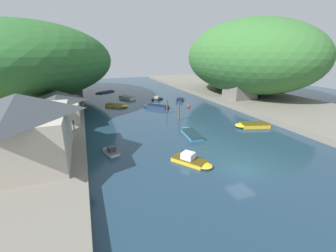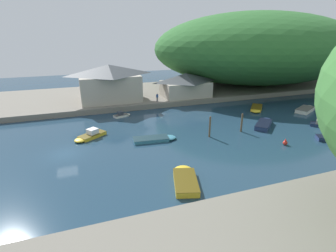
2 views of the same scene
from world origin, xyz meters
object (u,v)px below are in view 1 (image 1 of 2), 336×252
at_px(boathouse_shed, 58,104).
at_px(boat_far_upstream, 104,92).
at_px(boat_red_skiff, 192,161).
at_px(boat_near_quay, 118,105).
at_px(boat_open_rowboat, 158,99).
at_px(boat_navy_launch, 110,151).
at_px(boat_cabin_cruiser, 155,106).
at_px(boat_yellow_tender, 251,125).
at_px(boat_moored_right, 190,133).
at_px(boat_small_dinghy, 180,100).
at_px(right_bank_cottage, 240,89).
at_px(person_on_quay, 73,124).
at_px(waterfront_building, 23,127).
at_px(channel_buoy_near, 189,106).
at_px(boat_white_cruiser, 126,97).

relative_size(boathouse_shed, boat_far_upstream, 1.62).
bearing_deg(boat_far_upstream, boat_red_skiff, 152.08).
xyz_separation_m(boat_near_quay, boat_open_rowboat, (11.04, 4.14, 0.02)).
relative_size(boat_navy_launch, boat_cabin_cruiser, 0.57).
bearing_deg(boat_yellow_tender, boat_moored_right, 105.22).
height_order(boat_small_dinghy, boat_cabin_cruiser, boat_cabin_cruiser).
relative_size(boathouse_shed, boat_cabin_cruiser, 1.84).
distance_m(right_bank_cottage, boat_cabin_cruiser, 21.70).
distance_m(boathouse_shed, person_on_quay, 7.60).
relative_size(right_bank_cottage, boat_open_rowboat, 1.80).
bearing_deg(boathouse_shed, boat_far_upstream, 71.82).
height_order(boathouse_shed, boat_far_upstream, boathouse_shed).
relative_size(boat_near_quay, boat_far_upstream, 0.81).
distance_m(boat_near_quay, boat_open_rowboat, 11.80).
bearing_deg(boat_near_quay, waterfront_building, 14.41).
relative_size(boat_far_upstream, channel_buoy_near, 7.10).
xyz_separation_m(right_bank_cottage, boat_far_upstream, (-30.28, 26.04, -3.22)).
bearing_deg(boat_moored_right, right_bank_cottage, 43.63).
bearing_deg(boat_yellow_tender, boat_navy_launch, 112.38).
bearing_deg(boat_yellow_tender, boat_small_dinghy, 23.22).
xyz_separation_m(right_bank_cottage, boat_navy_launch, (-33.65, -19.12, -3.11)).
height_order(boathouse_shed, boat_near_quay, boathouse_shed).
xyz_separation_m(boat_moored_right, boat_white_cruiser, (-4.16, 31.03, 0.12)).
bearing_deg(person_on_quay, waterfront_building, 144.11).
distance_m(waterfront_building, boat_yellow_tender, 32.25).
relative_size(boat_moored_right, person_on_quay, 3.65).
height_order(boat_navy_launch, boat_small_dinghy, boat_navy_launch).
relative_size(boathouse_shed, right_bank_cottage, 1.57).
xyz_separation_m(waterfront_building, person_on_quay, (4.29, 8.60, -2.70)).
relative_size(boat_red_skiff, boat_far_upstream, 0.76).
bearing_deg(boat_navy_launch, boat_cabin_cruiser, 41.88).
distance_m(boat_near_quay, person_on_quay, 19.31).
relative_size(boat_small_dinghy, boat_white_cruiser, 0.81).
distance_m(boat_navy_launch, boat_cabin_cruiser, 24.04).
height_order(right_bank_cottage, boat_open_rowboat, right_bank_cottage).
distance_m(boat_red_skiff, boat_cabin_cruiser, 27.08).
relative_size(right_bank_cottage, boat_red_skiff, 1.36).
distance_m(boat_moored_right, person_on_quay, 17.38).
xyz_separation_m(waterfront_building, boat_red_skiff, (16.83, -5.31, -4.32)).
relative_size(boathouse_shed, channel_buoy_near, 11.54).
height_order(waterfront_building, boat_cabin_cruiser, waterfront_building).
relative_size(right_bank_cottage, channel_buoy_near, 7.35).
relative_size(boathouse_shed, boat_navy_launch, 3.23).
relative_size(boat_open_rowboat, boat_cabin_cruiser, 0.65).
relative_size(boat_yellow_tender, channel_buoy_near, 6.60).
bearing_deg(boat_open_rowboat, boat_yellow_tender, -23.67).
distance_m(boat_navy_launch, person_on_quay, 9.06).
distance_m(waterfront_building, boat_open_rowboat, 38.65).
relative_size(boat_red_skiff, channel_buoy_near, 5.42).
relative_size(channel_buoy_near, person_on_quay, 0.54).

